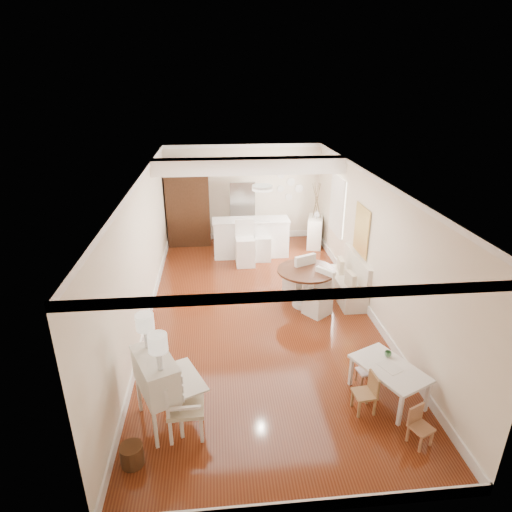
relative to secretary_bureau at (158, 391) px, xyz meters
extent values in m
plane|color=maroon|center=(1.70, 2.97, -0.56)|extent=(9.00, 9.00, 0.00)
cube|color=white|center=(1.70, 2.97, 2.24)|extent=(4.50, 9.00, 0.04)
cube|color=#F1E5CD|center=(1.70, 7.47, 0.84)|extent=(4.50, 0.04, 2.80)
cube|color=#F1E5CD|center=(1.70, -1.53, 0.84)|extent=(4.50, 0.04, 2.80)
cube|color=#F1E5CD|center=(-0.55, 2.97, 0.84)|extent=(0.04, 9.00, 2.80)
cube|color=#F1E5CD|center=(3.95, 2.97, 0.84)|extent=(0.04, 9.00, 2.80)
cube|color=white|center=(1.70, 5.17, 2.06)|extent=(4.50, 0.45, 0.36)
cube|color=tan|center=(3.92, 3.47, 0.99)|extent=(0.04, 0.84, 1.04)
cube|color=white|center=(3.93, 5.37, 0.99)|extent=(0.04, 1.10, 1.40)
cylinder|color=#381E11|center=(0.50, 7.45, 1.29)|extent=(0.30, 0.03, 0.30)
cylinder|color=white|center=(1.70, 2.47, 2.19)|extent=(0.36, 0.36, 0.08)
cube|color=white|center=(0.00, 0.00, 0.00)|extent=(1.16, 1.17, 1.12)
cube|color=white|center=(0.38, -0.19, -0.11)|extent=(0.53, 0.53, 0.91)
cylinder|color=#4D2E18|center=(-0.28, -0.67, -0.41)|extent=(0.33, 0.33, 0.29)
cube|color=white|center=(3.36, 0.21, -0.28)|extent=(1.07, 1.28, 0.55)
cube|color=#9D7447|center=(2.92, -0.03, -0.25)|extent=(0.33, 0.33, 0.62)
cube|color=#986545|center=(3.14, 0.55, -0.31)|extent=(0.28, 0.28, 0.49)
cube|color=#A06C49|center=(3.46, -0.70, -0.28)|extent=(0.35, 0.35, 0.56)
cube|color=silver|center=(3.69, 3.47, -0.07)|extent=(0.52, 1.60, 0.98)
cylinder|color=#482617|center=(2.71, 3.17, -0.14)|extent=(1.48, 1.48, 0.83)
cube|color=white|center=(2.88, 2.79, -0.09)|extent=(0.64, 0.64, 0.94)
cube|color=silver|center=(2.64, 3.62, -0.03)|extent=(0.67, 0.68, 1.05)
cube|color=white|center=(1.80, 6.07, -0.04)|extent=(2.05, 0.65, 1.03)
cube|color=white|center=(1.60, 5.40, 0.03)|extent=(0.48, 0.48, 1.18)
cube|color=silver|center=(2.08, 5.71, -0.03)|extent=(0.44, 0.44, 1.05)
cube|color=#381E11|center=(0.10, 7.15, 0.59)|extent=(1.20, 0.60, 2.30)
imported|color=silver|center=(2.00, 7.12, 0.34)|extent=(0.75, 0.65, 1.80)
cube|color=white|center=(3.70, 6.63, -0.13)|extent=(0.62, 0.96, 0.85)
imported|color=#518C5B|center=(3.43, 0.48, 0.04)|extent=(0.13, 0.13, 0.08)
imported|color=white|center=(3.74, 6.67, 0.39)|extent=(0.25, 0.25, 0.20)
camera|label=1|loc=(0.89, -4.77, 3.95)|focal=30.00mm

